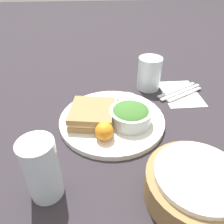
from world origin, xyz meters
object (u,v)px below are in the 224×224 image
salad_bowl (131,115)px  sandwich (92,114)px  bread_basket (195,186)px  knife (181,92)px  dressing_cup (127,101)px  drink_glass (42,170)px  plate (112,120)px  spoon (185,94)px  fork (177,90)px  water_glass (149,73)px

salad_bowl → sandwich: bearing=-10.7°
bread_basket → knife: size_ratio=1.05×
dressing_cup → knife: dressing_cup is taller
salad_bowl → drink_glass: drink_glass is taller
plate → spoon: bearing=-155.1°
knife → fork: bearing=90.0°
bread_basket → spoon: (-0.12, -0.37, -0.03)m
water_glass → salad_bowl: bearing=65.2°
drink_glass → knife: (-0.40, -0.35, -0.06)m
bread_basket → water_glass: size_ratio=1.72×
salad_bowl → bread_basket: (-0.09, 0.23, -0.01)m
sandwich → dressing_cup: 0.12m
plate → spoon: size_ratio=1.89×
plate → fork: size_ratio=1.70×
plate → salad_bowl: salad_bowl is taller
fork → knife: same height
sandwich → fork: (-0.30, -0.16, -0.03)m
water_glass → spoon: bearing=149.1°
sandwich → fork: 0.34m
dressing_cup → knife: 0.22m
spoon → drink_glass: bearing=-169.0°
dressing_cup → bread_basket: (-0.09, 0.31, 0.00)m
drink_glass → bread_basket: bearing=173.0°
drink_glass → water_glass: 0.50m
knife → water_glass: 0.13m
bread_basket → knife: bearing=-105.9°
sandwich → water_glass: 0.28m
fork → bread_basket: bearing=-132.7°
bread_basket → water_glass: (-0.01, -0.44, 0.02)m
drink_glass → fork: (-0.39, -0.37, -0.06)m
salad_bowl → knife: size_ratio=0.62×
sandwich → knife: sandwich is taller
sandwich → spoon: bearing=-158.3°
sandwich → dressing_cup: bearing=-149.2°
sandwich → salad_bowl: (-0.10, 0.02, 0.01)m
drink_glass → bread_basket: size_ratio=0.70×
bread_basket → drink_glass: bearing=-7.0°
plate → bread_basket: bearing=119.0°
dressing_cup → spoon: (-0.21, -0.06, -0.02)m
salad_bowl → water_glass: (-0.10, -0.21, 0.02)m
plate → fork: 0.29m
plate → salad_bowl: (-0.05, 0.02, 0.03)m
drink_glass → water_glass: (-0.30, -0.41, -0.01)m
drink_glass → bread_basket: 0.29m
salad_bowl → bread_basket: bread_basket is taller
knife → dressing_cup: bearing=172.8°
fork → spoon: 0.04m
salad_bowl → bread_basket: size_ratio=0.59×
bread_basket → water_glass: water_glass is taller
plate → drink_glass: bearing=55.3°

